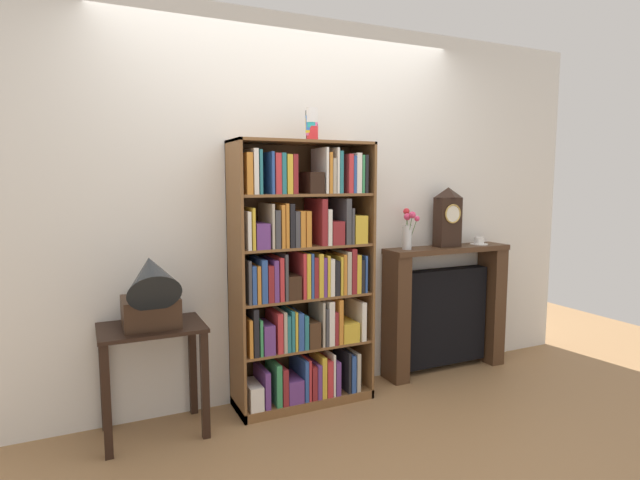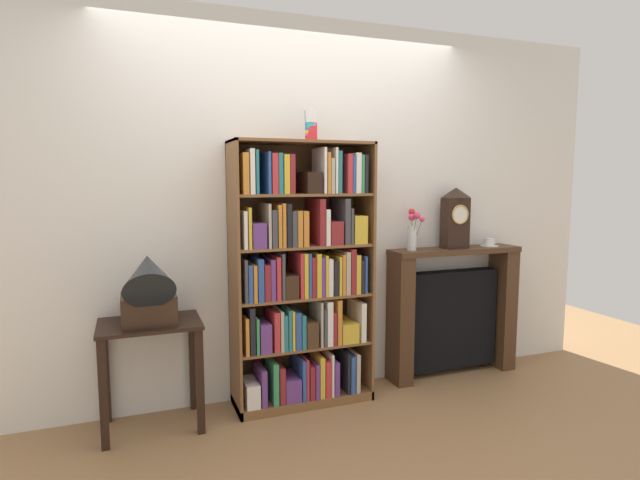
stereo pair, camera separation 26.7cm
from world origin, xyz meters
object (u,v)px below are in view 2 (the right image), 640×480
at_px(mantel_clock, 455,218).
at_px(side_table_left, 151,349).
at_px(bookshelf, 302,282).
at_px(fireplace_mantel, 452,312).
at_px(flower_vase, 413,230).
at_px(teacup_with_saucer, 489,243).
at_px(cup_stack, 311,125).
at_px(gramophone, 148,287).

bearing_deg(mantel_clock, side_table_left, -177.77).
relative_size(bookshelf, fireplace_mantel, 1.67).
xyz_separation_m(mantel_clock, flower_vase, (-0.37, 0.00, -0.08)).
bearing_deg(mantel_clock, teacup_with_saucer, 0.39).
height_order(cup_stack, teacup_with_saucer, cup_stack).
relative_size(bookshelf, mantel_clock, 3.83).
bearing_deg(mantel_clock, gramophone, -176.06).
relative_size(cup_stack, mantel_clock, 0.45).
height_order(cup_stack, flower_vase, cup_stack).
height_order(bookshelf, gramophone, bookshelf).
xyz_separation_m(flower_vase, teacup_with_saucer, (0.69, 0.00, -0.12)).
bearing_deg(bookshelf, side_table_left, -178.44).
xyz_separation_m(gramophone, teacup_with_saucer, (2.54, 0.15, 0.13)).
xyz_separation_m(side_table_left, mantel_clock, (2.21, 0.09, 0.73)).
bearing_deg(mantel_clock, bookshelf, -177.24).
distance_m(mantel_clock, flower_vase, 0.37).
relative_size(side_table_left, gramophone, 1.28).
bearing_deg(side_table_left, bookshelf, 1.56).
distance_m(bookshelf, cup_stack, 1.03).
bearing_deg(bookshelf, gramophone, -174.56).
height_order(bookshelf, side_table_left, bookshelf).
relative_size(side_table_left, fireplace_mantel, 0.63).
xyz_separation_m(side_table_left, gramophone, (0.00, -0.07, 0.39)).
bearing_deg(side_table_left, teacup_with_saucer, 2.00).
bearing_deg(cup_stack, fireplace_mantel, 5.29).
bearing_deg(fireplace_mantel, mantel_clock, -113.41).
xyz_separation_m(gramophone, flower_vase, (1.85, 0.15, 0.26)).
bearing_deg(fireplace_mantel, gramophone, -175.52).
distance_m(gramophone, teacup_with_saucer, 2.55).
xyz_separation_m(bookshelf, fireplace_mantel, (1.25, 0.08, -0.34)).
bearing_deg(fireplace_mantel, side_table_left, -177.21).
relative_size(cup_stack, fireplace_mantel, 0.20).
distance_m(gramophone, flower_vase, 1.87).
distance_m(cup_stack, side_table_left, 1.71).
bearing_deg(flower_vase, side_table_left, -177.31).
height_order(gramophone, flower_vase, flower_vase).
distance_m(bookshelf, mantel_clock, 1.30).
bearing_deg(side_table_left, mantel_clock, 2.23).
relative_size(cup_stack, teacup_with_saucer, 1.49).
height_order(side_table_left, flower_vase, flower_vase).
bearing_deg(fireplace_mantel, teacup_with_saucer, -3.59).
distance_m(fireplace_mantel, flower_vase, 0.75).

